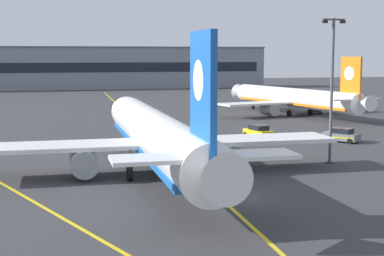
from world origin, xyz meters
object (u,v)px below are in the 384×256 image
service_car_second (341,135)px  service_car_fifth (258,132)px  airliner_background (294,98)px  safety_cone_by_nose_gear (144,143)px  airliner_foreground (157,136)px  apron_lamp_post (332,88)px

service_car_second → service_car_fifth: size_ratio=0.99×
airliner_background → service_car_second: airliner_background is taller
service_car_fifth → safety_cone_by_nose_gear: 14.81m
airliner_foreground → safety_cone_by_nose_gear: size_ratio=75.36×
service_car_second → service_car_fifth: same height
service_car_fifth → airliner_foreground: bearing=-131.2°
apron_lamp_post → safety_cone_by_nose_gear: (-15.29, 15.25, -6.87)m
airliner_foreground → airliner_background: size_ratio=1.18×
service_car_second → service_car_fifth: 9.98m
apron_lamp_post → airliner_foreground: bearing=-175.7°
airliner_background → apron_lamp_post: apron_lamp_post is taller
airliner_background → service_car_second: (-7.22, -29.47, -2.11)m
apron_lamp_post → service_car_second: apron_lamp_post is taller
apron_lamp_post → service_car_second: bearing=57.1°
airliner_foreground → airliner_background: (31.96, 42.76, -0.49)m
service_car_fifth → service_car_second: bearing=-32.5°
airliner_foreground → airliner_background: bearing=53.2°
airliner_background → apron_lamp_post: size_ratio=2.57×
airliner_background → apron_lamp_post: (-14.99, -41.48, 4.25)m
airliner_foreground → safety_cone_by_nose_gear: (1.68, 16.53, -3.11)m
safety_cone_by_nose_gear → airliner_foreground: bearing=-95.8°
airliner_background → apron_lamp_post: 44.31m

